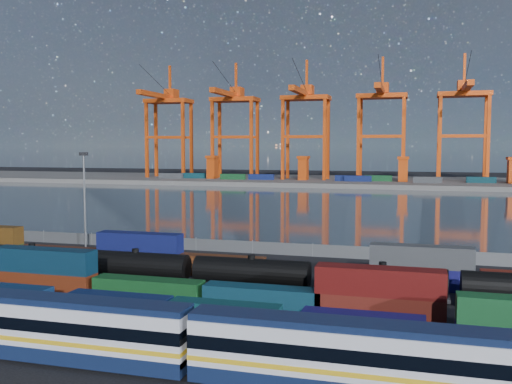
# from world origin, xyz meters

# --- Properties ---
(ground) EXTENTS (700.00, 700.00, 0.00)m
(ground) POSITION_xyz_m (0.00, 0.00, 0.00)
(ground) COLOR black
(ground) RESTS_ON ground
(harbor_water) EXTENTS (700.00, 700.00, 0.00)m
(harbor_water) POSITION_xyz_m (0.00, 105.00, 0.01)
(harbor_water) COLOR #313D46
(harbor_water) RESTS_ON ground
(far_quay) EXTENTS (700.00, 70.00, 2.00)m
(far_quay) POSITION_xyz_m (0.00, 210.00, 1.00)
(far_quay) COLOR #514F4C
(far_quay) RESTS_ON ground
(distant_mountains) EXTENTS (2470.00, 1100.00, 520.00)m
(distant_mountains) POSITION_xyz_m (63.02, 1600.00, 220.29)
(distant_mountains) COLOR #1E2630
(distant_mountains) RESTS_ON ground
(passenger_train) EXTENTS (77.43, 3.14, 5.39)m
(passenger_train) POSITION_xyz_m (22.50, -21.81, 2.71)
(passenger_train) COLOR silver
(passenger_train) RESTS_ON ground
(container_row_south) EXTENTS (139.26, 2.26, 4.82)m
(container_row_south) POSITION_xyz_m (-10.62, -9.57, 1.85)
(container_row_south) COLOR #3D3F42
(container_row_south) RESTS_ON ground
(container_row_mid) EXTENTS (142.66, 2.59, 5.53)m
(container_row_mid) POSITION_xyz_m (1.11, -3.85, 1.88)
(container_row_mid) COLOR #494C4F
(container_row_mid) RESTS_ON ground
(container_row_north) EXTENTS (141.34, 2.52, 5.38)m
(container_row_north) POSITION_xyz_m (-13.37, 11.31, 1.97)
(container_row_north) COLOR navy
(container_row_north) RESTS_ON ground
(tanker_string) EXTENTS (123.21, 3.16, 4.52)m
(tanker_string) POSITION_xyz_m (-0.99, 4.02, 2.27)
(tanker_string) COLOR black
(tanker_string) RESTS_ON ground
(waterfront_fence) EXTENTS (160.12, 0.12, 2.20)m
(waterfront_fence) POSITION_xyz_m (-0.00, 28.00, 1.00)
(waterfront_fence) COLOR #595B5E
(waterfront_fence) RESTS_ON ground
(yard_light_mast) EXTENTS (1.60, 0.40, 16.60)m
(yard_light_mast) POSITION_xyz_m (-30.00, 26.00, 9.30)
(yard_light_mast) COLOR slate
(yard_light_mast) RESTS_ON ground
(gantry_cranes) EXTENTS (197.34, 42.90, 58.09)m
(gantry_cranes) POSITION_xyz_m (-7.50, 203.46, 35.61)
(gantry_cranes) COLOR #CF420E
(gantry_cranes) RESTS_ON ground
(quay_containers) EXTENTS (172.58, 10.99, 2.60)m
(quay_containers) POSITION_xyz_m (-11.00, 195.46, 3.30)
(quay_containers) COLOR navy
(quay_containers) RESTS_ON far_quay
(straddle_carriers) EXTENTS (140.00, 7.00, 11.10)m
(straddle_carriers) POSITION_xyz_m (-2.50, 200.00, 7.82)
(straddle_carriers) COLOR #CF420E
(straddle_carriers) RESTS_ON far_quay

